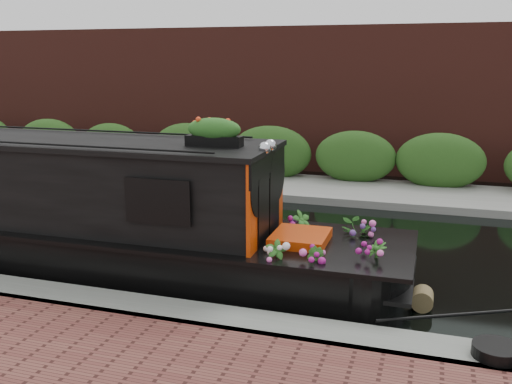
% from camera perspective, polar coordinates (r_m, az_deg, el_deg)
% --- Properties ---
extents(ground, '(80.00, 80.00, 0.00)m').
position_cam_1_polar(ground, '(10.34, -7.48, -4.47)').
color(ground, black).
rests_on(ground, ground).
extents(near_bank_coping, '(40.00, 0.60, 0.50)m').
position_cam_1_polar(near_bank_coping, '(7.69, -18.10, -11.41)').
color(near_bank_coping, gray).
rests_on(near_bank_coping, ground).
extents(far_bank_path, '(40.00, 2.40, 0.34)m').
position_cam_1_polar(far_bank_path, '(14.12, -0.28, 0.43)').
color(far_bank_path, gray).
rests_on(far_bank_path, ground).
extents(far_hedge, '(40.00, 1.10, 2.80)m').
position_cam_1_polar(far_hedge, '(14.96, 0.78, 1.15)').
color(far_hedge, '#29521B').
rests_on(far_hedge, ground).
extents(far_brick_wall, '(40.00, 1.00, 8.00)m').
position_cam_1_polar(far_brick_wall, '(16.94, 2.84, 2.56)').
color(far_brick_wall, '#53231C').
rests_on(far_brick_wall, ground).
extents(narrowboat, '(10.85, 2.00, 2.55)m').
position_cam_1_polar(narrowboat, '(9.46, -21.08, -2.16)').
color(narrowboat, black).
rests_on(narrowboat, ground).
extents(rope_fender, '(0.27, 0.31, 0.27)m').
position_cam_1_polar(rope_fender, '(7.68, 16.30, -10.20)').
color(rope_fender, brown).
rests_on(rope_fender, ground).
extents(coiled_mooring_rope, '(0.47, 0.47, 0.12)m').
position_cam_1_polar(coiled_mooring_rope, '(6.29, 22.89, -14.43)').
color(coiled_mooring_rope, black).
rests_on(coiled_mooring_rope, near_bank_coping).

